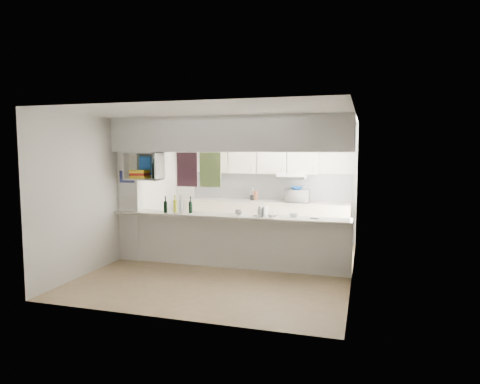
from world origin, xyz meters
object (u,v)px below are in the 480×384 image
at_px(dish_rack, 265,212).
at_px(wine_bottles, 178,206).
at_px(bowl, 297,188).
at_px(microwave, 297,196).

height_order(dish_rack, wine_bottles, wine_bottles).
height_order(bowl, dish_rack, bowl).
bearing_deg(microwave, wine_bottles, 48.92).
height_order(microwave, wine_bottles, wine_bottles).
height_order(microwave, bowl, bowl).
relative_size(bowl, wine_bottles, 0.51).
bearing_deg(wine_bottles, microwave, 49.62).
relative_size(bowl, dish_rack, 0.65).
relative_size(microwave, bowl, 1.88).
bearing_deg(wine_bottles, bowl, 49.29).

